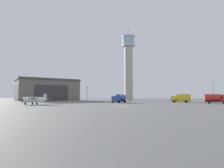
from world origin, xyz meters
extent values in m
plane|color=#60605E|center=(0.00, 0.00, 0.00)|extent=(400.00, 400.00, 0.00)
cylinder|color=#B2AD9E|center=(2.83, 55.71, 14.65)|extent=(4.42, 4.42, 29.30)
cylinder|color=silver|center=(2.83, 55.71, 29.60)|extent=(7.18, 7.18, 0.60)
cylinder|color=#99B7C6|center=(2.83, 55.71, 32.16)|extent=(6.60, 6.60, 4.51)
cylinder|color=silver|center=(2.83, 55.71, 34.66)|extent=(7.18, 7.18, 0.50)
cylinder|color=#38383D|center=(2.83, 55.71, 36.91)|extent=(0.16, 0.16, 4.00)
cube|color=#6B665B|center=(-41.79, 56.90, 5.40)|extent=(34.95, 31.77, 10.79)
cube|color=#4A4740|center=(-41.79, 56.90, 11.29)|extent=(35.79, 32.60, 1.00)
cube|color=#38383A|center=(-36.89, 50.23, 4.05)|extent=(13.97, 10.32, 8.10)
cylinder|color=white|center=(-24.89, 5.40, 1.26)|extent=(4.69, 6.06, 1.28)
cone|color=#38383D|center=(-26.85, 2.52, 1.26)|extent=(1.27, 1.27, 0.90)
cube|color=#38383D|center=(-26.85, 2.52, 1.26)|extent=(0.12, 0.11, 1.97)
cube|color=white|center=(-25.07, 5.14, 2.01)|extent=(9.43, 7.09, 0.21)
cylinder|color=#B7BABF|center=(-26.44, 6.07, 1.58)|extent=(0.89, 0.64, 1.40)
cylinder|color=#B7BABF|center=(-23.70, 4.21, 1.58)|extent=(0.89, 0.64, 1.40)
cube|color=#99B7C6|center=(-25.59, 4.37, 1.61)|extent=(1.49, 1.52, 0.72)
cone|color=white|center=(-22.94, 8.27, 1.37)|extent=(1.61, 1.74, 0.96)
cube|color=#B7BABF|center=(-22.94, 8.27, 2.19)|extent=(0.74, 1.01, 1.76)
cube|color=white|center=(-22.94, 8.27, 1.52)|extent=(3.09, 2.51, 0.10)
cylinder|color=black|center=(-26.29, 3.35, 0.31)|extent=(0.61, 0.49, 0.62)
cylinder|color=black|center=(-25.72, 6.21, 0.31)|extent=(0.61, 0.49, 0.62)
cylinder|color=black|center=(-23.84, 4.93, 0.31)|extent=(0.61, 0.49, 0.62)
cube|color=#38383D|center=(21.45, 26.49, 0.62)|extent=(6.70, 4.97, 0.24)
cube|color=gold|center=(19.36, 27.73, 1.58)|extent=(2.76, 2.87, 1.67)
cube|color=#99B7C6|center=(18.60, 28.18, 1.91)|extent=(1.03, 1.66, 0.84)
cube|color=gold|center=(22.39, 25.93, 1.92)|extent=(5.05, 4.23, 2.37)
cylinder|color=black|center=(18.91, 26.83, 0.50)|extent=(0.75, 1.00, 1.00)
cylinder|color=black|center=(19.93, 28.55, 0.50)|extent=(0.75, 1.00, 1.00)
cylinder|color=black|center=(22.67, 24.60, 0.50)|extent=(0.75, 1.00, 1.00)
cylinder|color=black|center=(23.69, 26.32, 0.50)|extent=(0.75, 1.00, 1.00)
cube|color=#38383D|center=(-1.44, 22.99, 0.62)|extent=(4.94, 6.59, 0.24)
cube|color=#2847A8|center=(-2.58, 20.98, 1.57)|extent=(3.10, 2.82, 1.66)
cube|color=#99B7C6|center=(-2.99, 20.25, 1.90)|extent=(1.92, 1.13, 0.83)
cylinder|color=#2847A8|center=(-0.92, 23.90, 1.89)|extent=(4.14, 4.90, 2.30)
cylinder|color=black|center=(-1.56, 20.47, 0.50)|extent=(1.01, 0.73, 1.00)
cylinder|color=black|center=(-3.54, 21.60, 0.50)|extent=(1.01, 0.73, 1.00)
cylinder|color=black|center=(0.51, 24.10, 0.50)|extent=(1.01, 0.73, 1.00)
cylinder|color=black|center=(-1.48, 25.23, 0.50)|extent=(1.01, 0.73, 1.00)
cube|color=#38383D|center=(29.11, 15.31, 0.62)|extent=(6.87, 3.56, 0.24)
cube|color=red|center=(31.41, 14.72, 1.79)|extent=(2.40, 2.86, 2.09)
cylinder|color=red|center=(28.07, 15.58, 1.89)|extent=(4.87, 3.33, 2.30)
cylinder|color=black|center=(31.62, 15.82, 0.50)|extent=(0.51, 1.04, 1.00)
cylinder|color=black|center=(27.48, 16.88, 0.50)|extent=(0.51, 1.04, 1.00)
cylinder|color=black|center=(26.92, 14.72, 0.50)|extent=(0.51, 1.04, 1.00)
cylinder|color=#38383D|center=(41.38, 44.29, 4.44)|extent=(0.18, 0.18, 8.88)
sphere|color=#F9E5B2|center=(41.38, 44.29, 9.10)|extent=(0.44, 0.44, 0.44)
cylinder|color=#38383D|center=(-17.87, 47.16, 3.61)|extent=(0.18, 0.18, 7.22)
sphere|color=#F9E5B2|center=(-17.87, 47.16, 7.44)|extent=(0.44, 0.44, 0.44)
cube|color=black|center=(10.95, -7.29, 0.02)|extent=(0.36, 0.36, 0.04)
cone|color=orange|center=(10.95, -7.29, 0.39)|extent=(0.30, 0.30, 0.69)
cylinder|color=white|center=(10.95, -7.29, 0.42)|extent=(0.21, 0.21, 0.08)
camera|label=1|loc=(0.25, -47.39, 2.31)|focal=31.00mm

